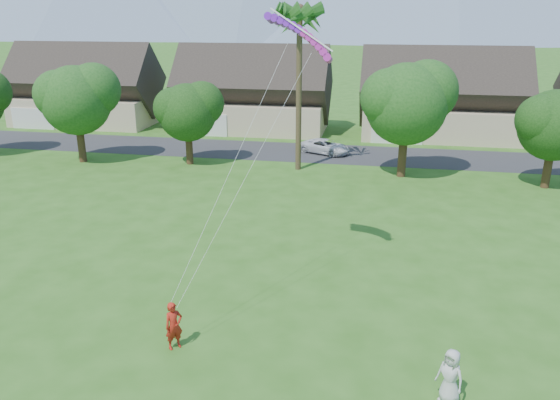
% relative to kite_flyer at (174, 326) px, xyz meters
% --- Properties ---
extents(street, '(90.00, 7.00, 0.01)m').
position_rel_kite_flyer_xyz_m(street, '(2.76, 30.45, -0.92)').
color(street, '#2D2D30').
rests_on(street, ground).
extents(kite_flyer, '(0.79, 0.79, 1.85)m').
position_rel_kite_flyer_xyz_m(kite_flyer, '(0.00, 0.00, 0.00)').
color(kite_flyer, '#B32114').
rests_on(kite_flyer, ground).
extents(watcher, '(1.09, 1.04, 1.88)m').
position_rel_kite_flyer_xyz_m(watcher, '(9.66, -1.19, 0.01)').
color(watcher, beige).
rests_on(watcher, ground).
extents(parked_car, '(4.93, 3.73, 1.24)m').
position_rel_kite_flyer_xyz_m(parked_car, '(2.31, 30.45, -0.31)').
color(parked_car, silver).
rests_on(parked_car, ground).
extents(houses_row, '(72.75, 8.19, 8.86)m').
position_rel_kite_flyer_xyz_m(houses_row, '(3.25, 39.44, 2.52)').
color(houses_row, beige).
rests_on(houses_row, ground).
extents(tree_row, '(62.27, 6.67, 8.45)m').
position_rel_kite_flyer_xyz_m(tree_row, '(1.62, 24.37, 3.96)').
color(tree_row, '#47301C').
rests_on(tree_row, ground).
extents(fan_palm, '(3.00, 3.00, 13.80)m').
position_rel_kite_flyer_xyz_m(fan_palm, '(0.76, 24.95, 10.87)').
color(fan_palm, '#4C3D26').
rests_on(fan_palm, ground).
extents(parafoil_kite, '(3.26, 1.13, 0.50)m').
position_rel_kite_flyer_xyz_m(parafoil_kite, '(3.65, 6.74, 10.10)').
color(parafoil_kite, '#791CD2').
rests_on(parafoil_kite, ground).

